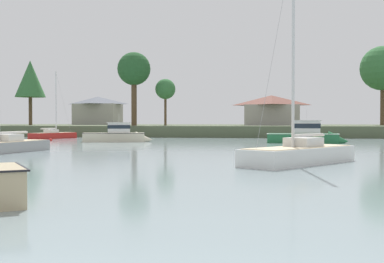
{
  "coord_description": "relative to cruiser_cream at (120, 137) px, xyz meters",
  "views": [
    {
      "loc": [
        3.26,
        -4.58,
        2.43
      ],
      "look_at": [
        -3.13,
        39.76,
        1.5
      ],
      "focal_mm": 45.83,
      "sensor_mm": 36.0,
      "label": 1
    }
  ],
  "objects": [
    {
      "name": "shore_tree_far_right",
      "position": [
        0.38,
        25.37,
        7.32
      ],
      "size": [
        3.44,
        3.44,
        7.92
      ],
      "color": "brown",
      "rests_on": "far_shore_bank"
    },
    {
      "name": "sailboat_grey",
      "position": [
        -3.06,
        -20.82,
        -0.27
      ],
      "size": [
        3.41,
        9.28,
        12.08
      ],
      "color": "gray",
      "rests_on": "ground"
    },
    {
      "name": "cruiser_cream",
      "position": [
        0.0,
        0.0,
        0.0
      ],
      "size": [
        8.5,
        4.32,
        4.12
      ],
      "color": "beige",
      "rests_on": "ground"
    },
    {
      "name": "sailboat_red",
      "position": [
        -12.54,
        9.17,
        -0.31
      ],
      "size": [
        4.6,
        7.62,
        10.07
      ],
      "color": "#B2231E",
      "rests_on": "ground"
    },
    {
      "name": "cottage_hillside",
      "position": [
        18.33,
        34.39,
        4.02
      ],
      "size": [
        10.3,
        10.18,
        5.47
      ],
      "color": "#9E998E",
      "rests_on": "far_shore_bank"
    },
    {
      "name": "far_shore_bank",
      "position": [
        13.47,
        37.63,
        0.33
      ],
      "size": [
        206.79,
        43.98,
        1.72
      ],
      "primitive_type": "cube",
      "color": "#4C563D",
      "rests_on": "ground"
    },
    {
      "name": "sailboat_white",
      "position": [
        18.83,
        -27.83,
        -0.26
      ],
      "size": [
        7.04,
        8.31,
        13.22
      ],
      "color": "white",
      "rests_on": "ground"
    },
    {
      "name": "shore_tree_center",
      "position": [
        -4.56,
        23.35,
        10.49
      ],
      "size": [
        5.52,
        5.52,
        12.26
      ],
      "color": "brown",
      "rests_on": "far_shore_bank"
    },
    {
      "name": "cottage_near_water",
      "position": [
        -17.88,
        43.76,
        4.26
      ],
      "size": [
        9.53,
        7.87,
        5.95
      ],
      "color": "#9E998E",
      "rests_on": "far_shore_bank"
    },
    {
      "name": "shore_tree_right_mid",
      "position": [
        38.89,
        39.24,
        11.76
      ],
      "size": [
        8.27,
        8.27,
        14.76
      ],
      "color": "brown",
      "rests_on": "far_shore_bank"
    },
    {
      "name": "mooring_buoy_red",
      "position": [
        -9.5,
        1.61,
        -0.45
      ],
      "size": [
        0.44,
        0.44,
        0.49
      ],
      "color": "red",
      "rests_on": "ground"
    },
    {
      "name": "shore_tree_left_mid",
      "position": [
        -26.64,
        30.75,
        9.87
      ],
      "size": [
        5.63,
        5.63,
        12.19
      ],
      "color": "brown",
      "rests_on": "far_shore_bank"
    },
    {
      "name": "cruiser_green",
      "position": [
        22.06,
        -0.22,
        0.07
      ],
      "size": [
        9.04,
        3.28,
        4.7
      ],
      "color": "#236B3D",
      "rests_on": "ground"
    }
  ]
}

